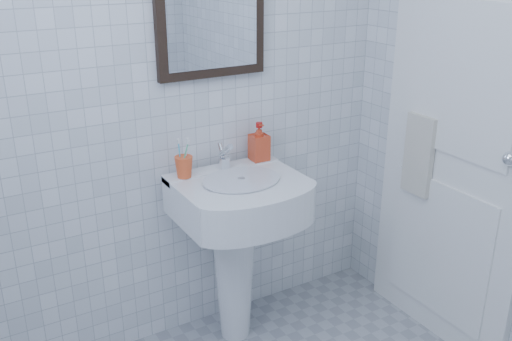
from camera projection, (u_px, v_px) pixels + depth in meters
wall_back at (164, 79)px, 2.40m from camera, size 2.20×0.02×2.50m
washbasin at (236, 232)px, 2.58m from camera, size 0.55×0.40×0.85m
faucet at (224, 158)px, 2.54m from camera, size 0.05×0.12×0.13m
toothbrush_cup at (184, 167)px, 2.45m from camera, size 0.10×0.10×0.09m
soap_dispenser at (259, 141)px, 2.64m from camera, size 0.08×0.09×0.18m
wall_mirror at (211, 3)px, 2.38m from camera, size 0.50×0.04×0.62m
bathroom_door at (456, 137)px, 2.48m from camera, size 0.04×0.80×2.00m
towel_ring at (426, 117)px, 2.58m from camera, size 0.01×0.18×0.18m
hand_towel at (419, 155)px, 2.64m from camera, size 0.03×0.16×0.38m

